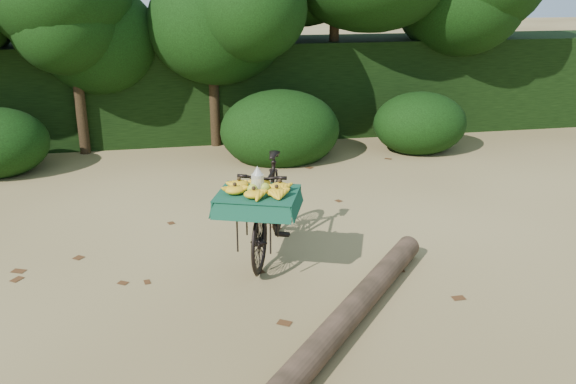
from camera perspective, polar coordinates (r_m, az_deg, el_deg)
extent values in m
plane|color=tan|center=(6.26, -7.16, -8.43)|extent=(80.00, 80.00, 0.00)
imported|color=black|center=(6.68, -1.78, -1.36)|extent=(1.10, 1.87, 1.08)
cube|color=black|center=(6.01, -2.87, -0.26)|extent=(0.53, 0.58, 0.03)
cube|color=#144E36|center=(6.00, -2.87, -0.10)|extent=(0.96, 0.88, 0.01)
ellipsoid|color=#9FAD2A|center=(5.97, -2.17, 0.37)|extent=(0.10, 0.08, 0.11)
ellipsoid|color=#9FAD2A|center=(6.05, -3.12, 0.60)|extent=(0.10, 0.08, 0.11)
ellipsoid|color=#9FAD2A|center=(5.94, -3.35, 0.25)|extent=(0.10, 0.08, 0.11)
cylinder|color=#EAE5C6|center=(5.98, -2.87, 0.90)|extent=(0.13, 0.13, 0.16)
cylinder|color=brown|center=(5.49, 5.79, -11.25)|extent=(2.29, 2.66, 0.24)
cube|color=black|center=(12.01, -9.68, 9.46)|extent=(26.00, 1.80, 1.80)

